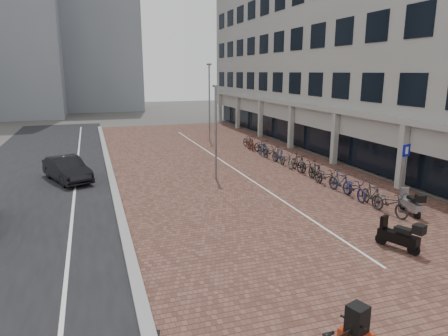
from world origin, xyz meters
TOP-DOWN VIEW (x-y plane):
  - ground at (0.00, 0.00)m, footprint 140.00×140.00m
  - plaza_brick at (2.00, 12.00)m, footprint 14.50×42.00m
  - street_asphalt at (-9.00, 12.00)m, footprint 8.00×50.00m
  - curb at (-5.10, 12.00)m, footprint 0.35×42.00m
  - lane_line at (-7.00, 12.00)m, footprint 0.12×44.00m
  - parking_line at (2.20, 12.00)m, footprint 0.10×30.00m
  - office_building at (12.97, 16.00)m, footprint 8.40×40.00m
  - bg_towers at (-14.34, 48.94)m, footprint 33.00×23.00m
  - car_dark at (-7.40, 10.94)m, footprint 2.86×4.32m
  - scooter_front at (6.47, 0.70)m, footprint 0.79×1.61m
  - scooter_mid at (3.50, -1.98)m, footprint 1.05×1.67m
  - parking_sign at (7.50, 2.38)m, footprint 0.54×0.19m
  - lamp_near at (0.45, 8.80)m, footprint 0.12×0.12m
  - lamp_far at (3.64, 20.94)m, footprint 0.12×0.12m
  - bike_row at (5.60, 9.05)m, footprint 1.17×18.10m

SIDE VIEW (x-z plane):
  - ground at x=0.00m, z-range 0.00..0.00m
  - street_asphalt at x=-9.00m, z-range -0.01..0.02m
  - plaza_brick at x=2.00m, z-range -0.01..0.03m
  - lane_line at x=-7.00m, z-range 0.02..0.02m
  - parking_line at x=2.20m, z-range 0.03..0.04m
  - curb at x=-5.10m, z-range 0.00..0.14m
  - bike_row at x=5.60m, z-range 0.00..1.05m
  - scooter_front at x=6.47m, z-range 0.00..1.06m
  - scooter_mid at x=3.50m, z-range 0.00..1.10m
  - car_dark at x=-7.40m, z-range 0.00..1.35m
  - parking_sign at x=7.50m, z-range 0.48..3.14m
  - lamp_near at x=0.45m, z-range 0.00..5.11m
  - lamp_far at x=3.64m, z-range 0.00..6.44m
  - office_building at x=12.97m, z-range 0.94..15.94m
  - bg_towers at x=-14.34m, z-range -2.04..29.96m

